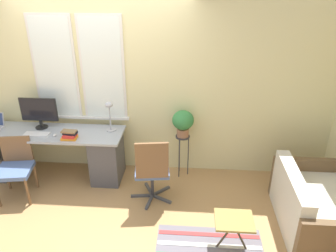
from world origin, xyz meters
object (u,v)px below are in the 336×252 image
object	(u,v)px
potted_plant	(183,122)
desk_chair_wooden	(15,166)
mouse	(55,135)
folding_stool	(234,222)
plant_stand	(183,143)
monitor	(39,112)
keyboard	(37,134)
couch_loveseat	(314,209)
desk_lamp	(109,111)
office_chair_swivel	(152,169)
book_stack	(70,135)

from	to	relation	value
potted_plant	desk_chair_wooden	bearing A→B (deg)	-163.54
mouse	folding_stool	xyz separation A→B (m)	(2.35, -1.12, -0.38)
plant_stand	folding_stool	xyz separation A→B (m)	(0.60, -1.42, -0.17)
monitor	keyboard	xyz separation A→B (m)	(0.02, -0.23, -0.24)
desk_chair_wooden	couch_loveseat	size ratio (longest dim) A/B	0.62
monitor	potted_plant	size ratio (longest dim) A/B	1.37
folding_stool	plant_stand	bearing A→B (deg)	113.02
mouse	plant_stand	world-z (taller)	mouse
mouse	couch_loveseat	bearing A→B (deg)	-11.62
mouse	desk_lamp	bearing A→B (deg)	18.31
monitor	desk_lamp	distance (m)	1.02
keyboard	office_chair_swivel	size ratio (longest dim) A/B	0.37
keyboard	mouse	world-z (taller)	mouse
book_stack	folding_stool	size ratio (longest dim) A/B	0.52
potted_plant	couch_loveseat	bearing A→B (deg)	-31.78
couch_loveseat	desk_lamp	bearing A→B (deg)	70.46
monitor	plant_stand	distance (m)	2.09
desk_lamp	couch_loveseat	xyz separation A→B (m)	(2.61, -0.93, -0.77)
book_stack	couch_loveseat	bearing A→B (deg)	-11.53
monitor	office_chair_swivel	distance (m)	1.84
keyboard	potted_plant	bearing A→B (deg)	7.86
keyboard	book_stack	distance (m)	0.51
book_stack	plant_stand	world-z (taller)	book_stack
desk_lamp	folding_stool	size ratio (longest dim) A/B	1.04
desk_lamp	couch_loveseat	bearing A→B (deg)	-19.54
desk_lamp	office_chair_swivel	xyz separation A→B (m)	(0.65, -0.59, -0.54)
desk_lamp	couch_loveseat	distance (m)	2.88
monitor	desk_lamp	world-z (taller)	monitor
desk_lamp	mouse	bearing A→B (deg)	-161.69
desk_lamp	potted_plant	distance (m)	1.03
office_chair_swivel	couch_loveseat	xyz separation A→B (m)	(1.96, -0.34, -0.23)
mouse	office_chair_swivel	size ratio (longest dim) A/B	0.07
desk_chair_wooden	potted_plant	size ratio (longest dim) A/B	2.08
potted_plant	keyboard	bearing A→B (deg)	-172.14
mouse	couch_loveseat	size ratio (longest dim) A/B	0.05
desk_chair_wooden	folding_stool	distance (m)	2.91
book_stack	plant_stand	bearing A→B (deg)	13.12
couch_loveseat	monitor	bearing A→B (deg)	75.52
desk_lamp	desk_chair_wooden	world-z (taller)	desk_lamp
desk_chair_wooden	office_chair_swivel	xyz separation A→B (m)	(1.83, 0.00, 0.05)
couch_loveseat	office_chair_swivel	bearing A→B (deg)	80.14
desk_chair_wooden	couch_loveseat	xyz separation A→B (m)	(3.79, -0.34, -0.19)
keyboard	couch_loveseat	size ratio (longest dim) A/B	0.27
mouse	desk_lamp	size ratio (longest dim) A/B	0.16
couch_loveseat	keyboard	bearing A→B (deg)	78.89
monitor	desk_chair_wooden	distance (m)	0.82
desk_lamp	potted_plant	size ratio (longest dim) A/B	1.11
keyboard	potted_plant	xyz separation A→B (m)	(2.02, 0.28, 0.14)
book_stack	plant_stand	xyz separation A→B (m)	(1.52, 0.35, -0.25)
mouse	plant_stand	distance (m)	1.79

